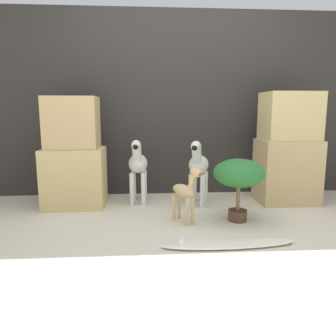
% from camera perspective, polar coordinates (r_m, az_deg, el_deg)
% --- Properties ---
extents(ground_plane, '(14.00, 14.00, 0.00)m').
position_cam_1_polar(ground_plane, '(2.73, 5.05, -12.14)').
color(ground_plane, beige).
extents(wall_back, '(6.40, 0.08, 2.20)m').
position_cam_1_polar(wall_back, '(4.07, 1.85, 10.97)').
color(wall_back, '#2D2B28').
rests_on(wall_back, ground_plane).
extents(rock_pillar_left, '(0.64, 0.48, 1.17)m').
position_cam_1_polar(rock_pillar_left, '(3.64, -16.08, 1.83)').
color(rock_pillar_left, '#D1B775').
rests_on(rock_pillar_left, ground_plane).
extents(rock_pillar_right, '(0.64, 0.48, 1.23)m').
position_cam_1_polar(rock_pillar_right, '(3.89, 20.13, 2.82)').
color(rock_pillar_right, tan).
rests_on(rock_pillar_right, ground_plane).
extents(zebra_right, '(0.30, 0.48, 0.73)m').
position_cam_1_polar(zebra_right, '(3.54, 5.28, 0.35)').
color(zebra_right, silver).
rests_on(zebra_right, ground_plane).
extents(zebra_left, '(0.23, 0.47, 0.73)m').
position_cam_1_polar(zebra_left, '(3.64, -5.28, 0.59)').
color(zebra_left, silver).
rests_on(zebra_left, ground_plane).
extents(giraffe_figurine, '(0.28, 0.38, 0.54)m').
position_cam_1_polar(giraffe_figurine, '(2.98, 3.10, -3.88)').
color(giraffe_figurine, tan).
rests_on(giraffe_figurine, ground_plane).
extents(potted_palm_front, '(0.48, 0.48, 0.59)m').
position_cam_1_polar(potted_palm_front, '(3.09, 12.25, -1.26)').
color(potted_palm_front, '#513323').
rests_on(potted_palm_front, ground_plane).
extents(surfboard, '(1.05, 0.24, 0.08)m').
position_cam_1_polar(surfboard, '(2.62, 10.28, -12.80)').
color(surfboard, silver).
rests_on(surfboard, ground_plane).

